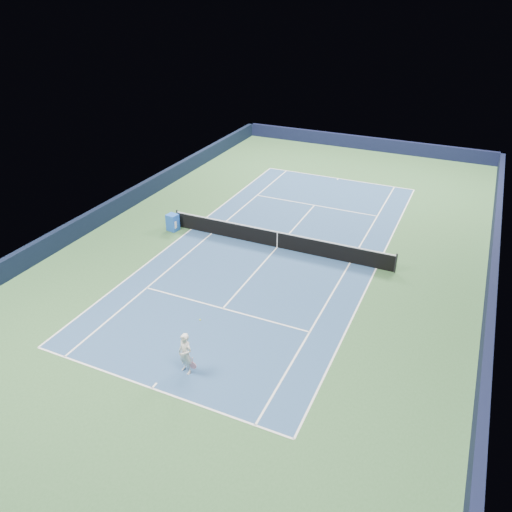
% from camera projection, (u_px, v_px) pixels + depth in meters
% --- Properties ---
extents(ground, '(40.00, 40.00, 0.00)m').
position_uv_depth(ground, '(277.00, 247.00, 27.46)').
color(ground, '#2F562F').
rests_on(ground, ground).
extents(wall_far, '(22.00, 0.35, 1.10)m').
position_uv_depth(wall_far, '(365.00, 143.00, 42.94)').
color(wall_far, black).
rests_on(wall_far, ground).
extents(wall_right, '(0.35, 40.00, 1.10)m').
position_uv_depth(wall_right, '(492.00, 282.00, 23.27)').
color(wall_right, black).
rests_on(wall_right, ground).
extents(wall_left, '(0.35, 40.00, 1.10)m').
position_uv_depth(wall_left, '(117.00, 206.00, 31.12)').
color(wall_left, black).
rests_on(wall_left, ground).
extents(court_surface, '(10.97, 23.77, 0.01)m').
position_uv_depth(court_surface, '(277.00, 247.00, 27.46)').
color(court_surface, navy).
rests_on(court_surface, ground).
extents(baseline_far, '(10.97, 0.08, 0.00)m').
position_uv_depth(baseline_far, '(338.00, 178.00, 36.90)').
color(baseline_far, white).
rests_on(baseline_far, ground).
extents(baseline_near, '(10.97, 0.08, 0.00)m').
position_uv_depth(baseline_near, '(152.00, 388.00, 18.02)').
color(baseline_near, white).
rests_on(baseline_near, ground).
extents(sideline_doubles_right, '(0.08, 23.77, 0.00)m').
position_uv_depth(sideline_doubles_right, '(376.00, 268.00, 25.47)').
color(sideline_doubles_right, white).
rests_on(sideline_doubles_right, ground).
extents(sideline_doubles_left, '(0.08, 23.77, 0.00)m').
position_uv_depth(sideline_doubles_left, '(191.00, 229.00, 29.45)').
color(sideline_doubles_left, white).
rests_on(sideline_doubles_left, ground).
extents(sideline_singles_right, '(0.08, 23.77, 0.00)m').
position_uv_depth(sideline_singles_right, '(350.00, 263.00, 25.97)').
color(sideline_singles_right, white).
rests_on(sideline_singles_right, ground).
extents(sideline_singles_left, '(0.08, 23.77, 0.00)m').
position_uv_depth(sideline_singles_left, '(212.00, 233.00, 28.95)').
color(sideline_singles_left, white).
rests_on(sideline_singles_left, ground).
extents(service_line_far, '(8.23, 0.08, 0.00)m').
position_uv_depth(service_line_far, '(314.00, 205.00, 32.54)').
color(service_line_far, white).
rests_on(service_line_far, ground).
extents(service_line_near, '(8.23, 0.08, 0.00)m').
position_uv_depth(service_line_near, '(223.00, 308.00, 22.37)').
color(service_line_near, white).
rests_on(service_line_near, ground).
extents(center_service_line, '(0.08, 12.80, 0.00)m').
position_uv_depth(center_service_line, '(277.00, 247.00, 27.46)').
color(center_service_line, white).
rests_on(center_service_line, ground).
extents(center_mark_far, '(0.08, 0.30, 0.00)m').
position_uv_depth(center_mark_far, '(338.00, 179.00, 36.78)').
color(center_mark_far, white).
rests_on(center_mark_far, ground).
extents(center_mark_near, '(0.08, 0.30, 0.00)m').
position_uv_depth(center_mark_near, '(154.00, 386.00, 18.14)').
color(center_mark_near, white).
rests_on(center_mark_near, ground).
extents(tennis_net, '(12.90, 0.10, 1.07)m').
position_uv_depth(tennis_net, '(277.00, 239.00, 27.22)').
color(tennis_net, black).
rests_on(tennis_net, ground).
extents(sponsor_cube, '(0.68, 0.63, 0.99)m').
position_uv_depth(sponsor_cube, '(173.00, 222.00, 29.12)').
color(sponsor_cube, blue).
rests_on(sponsor_cube, ground).
extents(tennis_player, '(0.83, 1.32, 1.79)m').
position_uv_depth(tennis_player, '(186.00, 354.00, 18.37)').
color(tennis_player, white).
rests_on(tennis_player, ground).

